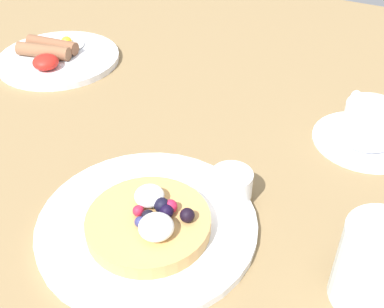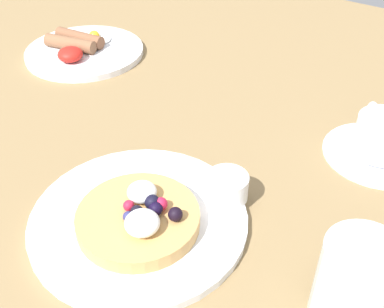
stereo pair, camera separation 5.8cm
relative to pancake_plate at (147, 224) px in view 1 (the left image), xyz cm
name	(u,v)px [view 1 (the left image)]	position (x,y,z in cm)	size (l,w,h in cm)	color
ground_plane	(121,185)	(-7.94, 6.01, -2.04)	(158.76, 155.96, 3.00)	olive
pancake_plate	(147,224)	(0.00, 0.00, 0.00)	(25.45, 25.45, 1.09)	white
pancake_with_berries	(150,221)	(1.05, -0.97, 1.82)	(14.02, 14.02, 4.09)	tan
syrup_ramekin	(232,184)	(6.81, 8.55, 2.21)	(5.07, 5.07, 3.24)	white
breakfast_plate	(59,59)	(-36.25, 28.36, 0.03)	(22.15, 22.15, 1.14)	white
fried_breakfast	(50,51)	(-37.28, 27.68, 1.71)	(10.95, 14.17, 2.69)	brown
coffee_saucer	(365,139)	(19.26, 28.58, -0.19)	(14.86, 14.86, 0.70)	white
coffee_cup	(369,121)	(19.16, 28.71, 2.88)	(7.75, 9.35, 5.26)	white
water_glass	(376,266)	(24.42, 1.92, 4.09)	(7.55, 7.55, 9.27)	silver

